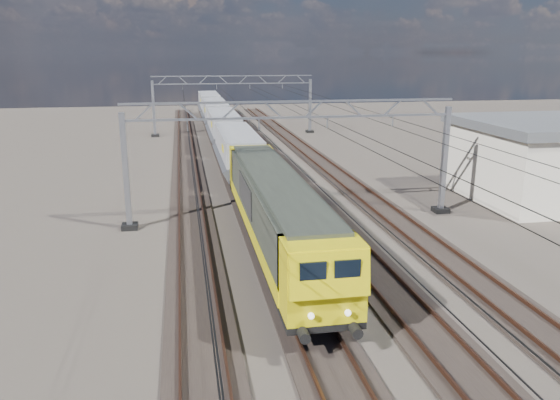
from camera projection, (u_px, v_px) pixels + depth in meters
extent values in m
plane|color=#2A241F|center=(308.00, 242.00, 28.97)|extent=(160.00, 160.00, 0.00)
cube|color=black|center=(194.00, 248.00, 27.93)|extent=(2.60, 140.00, 0.12)
cube|color=#533021|center=(179.00, 246.00, 27.76)|extent=(0.08, 140.00, 0.16)
cube|color=#533021|center=(208.00, 244.00, 28.01)|extent=(0.08, 140.00, 0.16)
cube|color=black|center=(271.00, 243.00, 28.61)|extent=(2.60, 140.00, 0.12)
cube|color=#533021|center=(257.00, 241.00, 28.45)|extent=(0.08, 140.00, 0.16)
cube|color=#533021|center=(284.00, 240.00, 28.69)|extent=(0.08, 140.00, 0.16)
cube|color=black|center=(344.00, 239.00, 29.30)|extent=(2.60, 140.00, 0.12)
cube|color=#533021|center=(331.00, 237.00, 29.13)|extent=(0.08, 140.00, 0.16)
cube|color=#533021|center=(357.00, 235.00, 29.38)|extent=(0.08, 140.00, 0.16)
cube|color=black|center=(414.00, 235.00, 29.98)|extent=(2.60, 140.00, 0.12)
cube|color=#533021|center=(402.00, 232.00, 29.82)|extent=(0.08, 140.00, 0.16)
cube|color=#533021|center=(427.00, 231.00, 30.06)|extent=(0.08, 140.00, 0.16)
cube|color=#9296A0|center=(126.00, 172.00, 30.28)|extent=(0.30, 0.30, 6.60)
cube|color=#9296A0|center=(444.00, 161.00, 33.54)|extent=(0.30, 0.30, 6.60)
cube|color=black|center=(130.00, 226.00, 31.10)|extent=(0.90, 0.90, 0.30)
cube|color=black|center=(440.00, 210.00, 34.36)|extent=(0.90, 0.90, 0.30)
cube|color=#9296A0|center=(294.00, 101.00, 30.93)|extent=(19.30, 0.18, 0.12)
cube|color=#9296A0|center=(293.00, 117.00, 31.16)|extent=(19.30, 0.18, 0.12)
cube|color=#9296A0|center=(144.00, 112.00, 29.62)|extent=(1.03, 0.10, 0.94)
cube|color=#9296A0|center=(188.00, 111.00, 30.03)|extent=(1.03, 0.10, 0.94)
cube|color=#9296A0|center=(231.00, 111.00, 30.44)|extent=(1.03, 0.10, 0.94)
cube|color=#9296A0|center=(273.00, 110.00, 30.84)|extent=(1.03, 0.10, 0.94)
cube|color=#9296A0|center=(314.00, 109.00, 31.25)|extent=(1.03, 0.10, 0.94)
cube|color=#9296A0|center=(354.00, 108.00, 31.66)|extent=(1.03, 0.10, 0.94)
cube|color=#9296A0|center=(392.00, 108.00, 32.06)|extent=(1.03, 0.10, 0.94)
cube|color=#9296A0|center=(430.00, 107.00, 32.47)|extent=(1.03, 0.10, 0.94)
cube|color=#9296A0|center=(188.00, 125.00, 30.22)|extent=(0.06, 0.06, 0.65)
cube|color=#9296A0|center=(259.00, 124.00, 30.91)|extent=(0.06, 0.06, 0.65)
cube|color=#9296A0|center=(327.00, 122.00, 31.59)|extent=(0.06, 0.06, 0.65)
cube|color=#9296A0|center=(393.00, 121.00, 32.28)|extent=(0.06, 0.06, 0.65)
cube|color=#9296A0|center=(154.00, 109.00, 64.48)|extent=(0.30, 0.30, 6.60)
cube|color=#9296A0|center=(310.00, 106.00, 67.73)|extent=(0.30, 0.30, 6.60)
cube|color=black|center=(155.00, 135.00, 65.30)|extent=(0.90, 0.90, 0.30)
cube|color=black|center=(310.00, 131.00, 68.56)|extent=(0.90, 0.90, 0.30)
cube|color=#9296A0|center=(233.00, 76.00, 65.13)|extent=(19.30, 0.18, 0.12)
cube|color=#9296A0|center=(233.00, 84.00, 65.36)|extent=(19.30, 0.18, 0.12)
cube|color=#9296A0|center=(162.00, 80.00, 63.82)|extent=(1.03, 0.10, 0.94)
cube|color=#9296A0|center=(183.00, 80.00, 64.23)|extent=(1.03, 0.10, 0.94)
cube|color=#9296A0|center=(203.00, 80.00, 64.64)|extent=(1.03, 0.10, 0.94)
cube|color=#9296A0|center=(223.00, 80.00, 65.04)|extent=(1.03, 0.10, 0.94)
cube|color=#9296A0|center=(243.00, 80.00, 65.45)|extent=(1.03, 0.10, 0.94)
cube|color=#9296A0|center=(263.00, 79.00, 65.86)|extent=(1.03, 0.10, 0.94)
cube|color=#9296A0|center=(282.00, 79.00, 66.26)|extent=(1.03, 0.10, 0.94)
cube|color=#9296A0|center=(301.00, 79.00, 66.67)|extent=(1.03, 0.10, 0.94)
cube|color=#9296A0|center=(183.00, 87.00, 64.42)|extent=(0.06, 0.06, 0.65)
cube|color=#9296A0|center=(217.00, 86.00, 65.11)|extent=(0.06, 0.06, 0.65)
cube|color=#9296A0|center=(250.00, 86.00, 65.79)|extent=(0.06, 0.06, 0.65)
cube|color=#9296A0|center=(282.00, 86.00, 66.48)|extent=(0.06, 0.06, 0.65)
cylinder|color=black|center=(187.00, 123.00, 34.11)|extent=(0.03, 140.00, 0.03)
cylinder|color=black|center=(186.00, 115.00, 33.98)|extent=(0.03, 140.00, 0.03)
cylinder|color=black|center=(250.00, 121.00, 34.79)|extent=(0.03, 140.00, 0.03)
cylinder|color=black|center=(250.00, 113.00, 34.66)|extent=(0.03, 140.00, 0.03)
cylinder|color=black|center=(311.00, 120.00, 35.48)|extent=(0.03, 140.00, 0.03)
cylinder|color=black|center=(311.00, 112.00, 35.35)|extent=(0.03, 140.00, 0.03)
cylinder|color=black|center=(370.00, 119.00, 36.16)|extent=(0.03, 140.00, 0.03)
cylinder|color=black|center=(370.00, 111.00, 36.03)|extent=(0.03, 140.00, 0.03)
cube|color=black|center=(304.00, 294.00, 20.96)|extent=(2.20, 3.60, 0.60)
cube|color=black|center=(257.00, 205.00, 33.31)|extent=(2.20, 3.60, 0.60)
cube|color=black|center=(275.00, 232.00, 27.04)|extent=(2.65, 20.00, 0.25)
cube|color=black|center=(275.00, 239.00, 27.14)|extent=(2.20, 4.50, 0.75)
cube|color=#272C24|center=(275.00, 204.00, 26.67)|extent=(2.65, 17.00, 2.60)
cube|color=#D7C70B|center=(248.00, 225.00, 26.70)|extent=(0.04, 17.00, 0.60)
cube|color=#D7C70B|center=(302.00, 222.00, 27.16)|extent=(0.04, 17.00, 0.60)
cube|color=black|center=(245.00, 194.00, 27.30)|extent=(0.05, 5.00, 1.40)
cube|color=black|center=(298.00, 191.00, 27.76)|extent=(0.05, 5.00, 1.40)
cube|color=#272C24|center=(275.00, 177.00, 26.31)|extent=(2.25, 18.00, 0.15)
cube|color=#D7C70B|center=(321.00, 277.00, 18.02)|extent=(2.65, 1.80, 2.60)
cube|color=#D7C70B|center=(329.00, 274.00, 16.99)|extent=(2.60, 0.46, 1.52)
cube|color=black|center=(313.00, 274.00, 16.78)|extent=(0.85, 0.08, 0.75)
cube|color=black|center=(347.00, 271.00, 16.96)|extent=(0.85, 0.08, 0.75)
cylinder|color=black|center=(304.00, 335.00, 17.10)|extent=(0.36, 0.50, 0.36)
cylinder|color=black|center=(356.00, 331.00, 17.39)|extent=(0.36, 0.50, 0.36)
cylinder|color=white|center=(311.00, 316.00, 17.09)|extent=(0.20, 0.08, 0.20)
cylinder|color=white|center=(348.00, 313.00, 17.29)|extent=(0.20, 0.08, 0.20)
cube|color=#D7C70B|center=(251.00, 167.00, 35.31)|extent=(2.65, 1.80, 2.60)
cube|color=#D7C70B|center=(249.00, 157.00, 36.09)|extent=(2.60, 0.46, 1.52)
cube|color=black|center=(241.00, 156.00, 36.06)|extent=(0.85, 0.08, 0.75)
cube|color=black|center=(257.00, 155.00, 36.25)|extent=(0.85, 0.08, 0.75)
cylinder|color=black|center=(237.00, 185.00, 36.67)|extent=(0.36, 0.50, 0.36)
cylinder|color=black|center=(262.00, 184.00, 36.96)|extent=(0.36, 0.50, 0.36)
cylinder|color=white|center=(241.00, 176.00, 36.46)|extent=(0.20, 0.08, 0.20)
cylinder|color=white|center=(258.00, 175.00, 36.67)|extent=(0.20, 0.08, 0.20)
cube|color=black|center=(245.00, 181.00, 39.69)|extent=(2.20, 2.60, 0.55)
cube|color=black|center=(233.00, 158.00, 48.24)|extent=(2.20, 2.60, 0.55)
cube|color=black|center=(238.00, 164.00, 43.87)|extent=(2.40, 13.00, 0.20)
cube|color=gray|center=(238.00, 143.00, 43.42)|extent=(2.80, 12.00, 1.80)
cube|color=#484B50|center=(226.00, 158.00, 43.58)|extent=(1.48, 12.00, 1.36)
cube|color=#484B50|center=(250.00, 158.00, 43.91)|extent=(1.48, 12.00, 1.36)
cube|color=#D7C70B|center=(223.00, 148.00, 40.30)|extent=(0.04, 1.20, 0.50)
cube|color=black|center=(228.00, 148.00, 53.18)|extent=(2.20, 2.60, 0.55)
cube|color=black|center=(221.00, 135.00, 61.73)|extent=(2.20, 2.60, 0.55)
cube|color=black|center=(224.00, 138.00, 57.36)|extent=(2.40, 13.00, 0.20)
cube|color=gray|center=(224.00, 121.00, 56.91)|extent=(2.80, 12.00, 1.80)
cube|color=#484B50|center=(215.00, 133.00, 57.07)|extent=(1.48, 12.00, 1.36)
cube|color=#484B50|center=(233.00, 133.00, 57.40)|extent=(1.48, 12.00, 1.36)
cube|color=#D7C70B|center=(211.00, 124.00, 53.79)|extent=(0.04, 1.20, 0.50)
cube|color=black|center=(218.00, 129.00, 66.67)|extent=(2.20, 2.60, 0.55)
cube|color=black|center=(213.00, 120.00, 75.22)|extent=(2.20, 2.60, 0.55)
cube|color=black|center=(215.00, 122.00, 70.85)|extent=(2.40, 13.00, 0.20)
cube|color=gray|center=(215.00, 108.00, 70.40)|extent=(2.80, 12.00, 1.80)
cube|color=#484B50|center=(208.00, 118.00, 70.56)|extent=(1.48, 12.00, 1.36)
cube|color=#484B50|center=(222.00, 118.00, 70.89)|extent=(1.48, 12.00, 1.36)
cube|color=#D7C70B|center=(205.00, 110.00, 67.28)|extent=(0.04, 1.20, 0.50)
cube|color=black|center=(211.00, 116.00, 80.16)|extent=(2.20, 2.60, 0.55)
cube|color=black|center=(208.00, 110.00, 88.71)|extent=(2.20, 2.60, 0.55)
cube|color=black|center=(209.00, 111.00, 84.34)|extent=(2.40, 13.00, 0.20)
cube|color=gray|center=(209.00, 99.00, 83.89)|extent=(2.80, 12.00, 1.80)
cube|color=#484B50|center=(203.00, 108.00, 84.05)|extent=(1.48, 12.00, 1.36)
cube|color=#484B50|center=(215.00, 107.00, 84.38)|extent=(1.48, 12.00, 1.36)
cube|color=#D7C70B|center=(200.00, 100.00, 80.77)|extent=(0.04, 1.20, 0.50)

